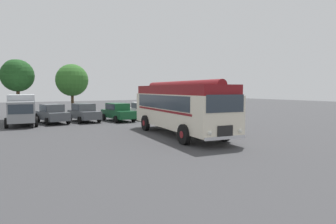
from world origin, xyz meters
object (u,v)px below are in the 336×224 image
at_px(car_mid_right, 118,112).
at_px(vintage_bus, 180,106).
at_px(box_van, 22,108).
at_px(car_near_left, 52,114).
at_px(car_mid_left, 84,112).
at_px(car_far_right, 142,110).

bearing_deg(car_mid_right, vintage_bus, -88.11).
xyz_separation_m(vintage_bus, box_van, (-8.32, 11.51, -0.53)).
height_order(vintage_bus, car_near_left, vintage_bus).
bearing_deg(car_mid_right, box_van, 170.20).
distance_m(car_mid_left, car_mid_right, 3.08).
bearing_deg(car_mid_right, car_near_left, 168.55).
height_order(car_far_right, box_van, box_van).
height_order(car_near_left, car_mid_left, same).
relative_size(vintage_bus, car_near_left, 2.34).
height_order(car_mid_left, car_mid_right, same).
bearing_deg(car_near_left, car_far_right, -3.12).
bearing_deg(box_van, car_near_left, -5.84).
bearing_deg(box_van, car_mid_left, -4.05).
height_order(vintage_bus, car_far_right, vintage_bus).
relative_size(vintage_bus, box_van, 1.74).
bearing_deg(car_mid_left, box_van, 175.95).
xyz_separation_m(car_near_left, car_far_right, (8.38, -0.46, 0.00)).
height_order(car_mid_right, car_far_right, same).
distance_m(vintage_bus, car_far_right, 11.13).
bearing_deg(car_far_right, car_mid_right, -166.22).
distance_m(car_mid_right, car_far_right, 2.85).
bearing_deg(car_far_right, car_near_left, 176.88).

